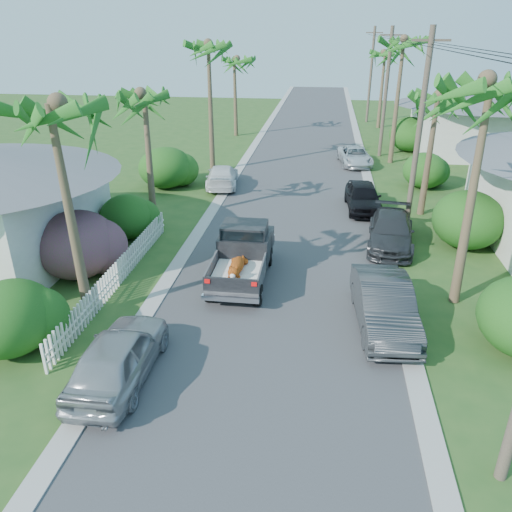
# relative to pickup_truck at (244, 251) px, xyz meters

# --- Properties ---
(ground) EXTENTS (120.00, 120.00, 0.00)m
(ground) POSITION_rel_pickup_truck_xyz_m (1.46, -6.85, -1.01)
(ground) COLOR #284E1D
(ground) RESTS_ON ground
(road) EXTENTS (8.00, 100.00, 0.02)m
(road) POSITION_rel_pickup_truck_xyz_m (1.46, 18.15, -1.00)
(road) COLOR #38383A
(road) RESTS_ON ground
(curb_left) EXTENTS (0.60, 100.00, 0.06)m
(curb_left) POSITION_rel_pickup_truck_xyz_m (-2.84, 18.15, -0.98)
(curb_left) COLOR #A5A39E
(curb_left) RESTS_ON ground
(curb_right) EXTENTS (0.60, 100.00, 0.06)m
(curb_right) POSITION_rel_pickup_truck_xyz_m (5.76, 18.15, -0.98)
(curb_right) COLOR #A5A39E
(curb_right) RESTS_ON ground
(pickup_truck) EXTENTS (1.98, 5.12, 2.06)m
(pickup_truck) POSITION_rel_pickup_truck_xyz_m (0.00, 0.00, 0.00)
(pickup_truck) COLOR black
(pickup_truck) RESTS_ON ground
(parked_car_rn) EXTENTS (2.01, 4.85, 1.56)m
(parked_car_rn) POSITION_rel_pickup_truck_xyz_m (5.06, -3.04, -0.23)
(parked_car_rn) COLOR #2C2F31
(parked_car_rn) RESTS_ON ground
(parked_car_rm) EXTENTS (2.43, 4.90, 1.37)m
(parked_car_rm) POSITION_rel_pickup_truck_xyz_m (6.00, 3.73, -0.33)
(parked_car_rm) COLOR #2A2C2F
(parked_car_rm) RESTS_ON ground
(parked_car_rf) EXTENTS (1.97, 4.33, 1.44)m
(parked_car_rf) POSITION_rel_pickup_truck_xyz_m (5.06, 8.45, -0.29)
(parked_car_rf) COLOR black
(parked_car_rf) RESTS_ON ground
(parked_car_rd) EXTENTS (2.58, 4.61, 1.22)m
(parked_car_rd) POSITION_rel_pickup_truck_xyz_m (5.06, 18.12, -0.40)
(parked_car_rd) COLOR silver
(parked_car_rd) RESTS_ON ground
(parked_car_ln) EXTENTS (1.79, 4.41, 1.50)m
(parked_car_ln) POSITION_rel_pickup_truck_xyz_m (-2.38, -6.77, -0.26)
(parked_car_ln) COLOR #A0A3A7
(parked_car_ln) RESTS_ON ground
(parked_car_lf) EXTENTS (2.37, 4.63, 1.29)m
(parked_car_lf) POSITION_rel_pickup_truck_xyz_m (-3.18, 11.68, -0.37)
(parked_car_lf) COLOR white
(parked_car_lf) RESTS_ON ground
(palm_l_a) EXTENTS (4.40, 4.40, 8.20)m
(palm_l_a) POSITION_rel_pickup_truck_xyz_m (-4.74, -3.85, 5.92)
(palm_l_a) COLOR brown
(palm_l_a) RESTS_ON ground
(palm_l_b) EXTENTS (4.40, 4.40, 7.40)m
(palm_l_b) POSITION_rel_pickup_truck_xyz_m (-5.34, 5.15, 5.14)
(palm_l_b) COLOR brown
(palm_l_b) RESTS_ON ground
(palm_l_c) EXTENTS (4.40, 4.40, 9.20)m
(palm_l_c) POSITION_rel_pickup_truck_xyz_m (-4.54, 15.15, 6.90)
(palm_l_c) COLOR brown
(palm_l_c) RESTS_ON ground
(palm_l_d) EXTENTS (4.40, 4.40, 7.70)m
(palm_l_d) POSITION_rel_pickup_truck_xyz_m (-5.04, 27.15, 5.43)
(palm_l_d) COLOR brown
(palm_l_d) RESTS_ON ground
(palm_r_a) EXTENTS (4.40, 4.40, 8.70)m
(palm_r_a) POSITION_rel_pickup_truck_xyz_m (7.76, -0.85, 6.41)
(palm_r_a) COLOR brown
(palm_r_a) RESTS_ON ground
(palm_r_b) EXTENTS (4.40, 4.40, 7.20)m
(palm_r_b) POSITION_rel_pickup_truck_xyz_m (8.06, 8.15, 4.94)
(palm_r_b) COLOR brown
(palm_r_b) RESTS_ON ground
(palm_r_c) EXTENTS (4.40, 4.40, 9.40)m
(palm_r_c) POSITION_rel_pickup_truck_xyz_m (7.66, 19.15, 7.10)
(palm_r_c) COLOR brown
(palm_r_c) RESTS_ON ground
(palm_r_d) EXTENTS (4.40, 4.40, 8.00)m
(palm_r_d) POSITION_rel_pickup_truck_xyz_m (7.96, 33.15, 5.73)
(palm_r_d) COLOR brown
(palm_r_d) RESTS_ON ground
(shrub_l_a) EXTENTS (2.60, 2.86, 2.20)m
(shrub_l_a) POSITION_rel_pickup_truck_xyz_m (-6.04, -5.85, 0.09)
(shrub_l_a) COLOR #1A4814
(shrub_l_a) RESTS_ON ground
(shrub_l_b) EXTENTS (3.00, 3.30, 2.60)m
(shrub_l_b) POSITION_rel_pickup_truck_xyz_m (-6.34, -0.85, 0.29)
(shrub_l_b) COLOR #A11762
(shrub_l_b) RESTS_ON ground
(shrub_l_c) EXTENTS (2.40, 2.64, 2.00)m
(shrub_l_c) POSITION_rel_pickup_truck_xyz_m (-5.94, 3.15, -0.01)
(shrub_l_c) COLOR #1A4814
(shrub_l_c) RESTS_ON ground
(shrub_l_d) EXTENTS (3.20, 3.52, 2.40)m
(shrub_l_d) POSITION_rel_pickup_truck_xyz_m (-6.54, 11.15, 0.19)
(shrub_l_d) COLOR #1A4814
(shrub_l_d) RESTS_ON ground
(shrub_r_b) EXTENTS (3.00, 3.30, 2.50)m
(shrub_r_b) POSITION_rel_pickup_truck_xyz_m (9.26, 4.15, 0.24)
(shrub_r_b) COLOR #1A4814
(shrub_r_b) RESTS_ON ground
(shrub_r_c) EXTENTS (2.60, 2.86, 2.10)m
(shrub_r_c) POSITION_rel_pickup_truck_xyz_m (8.96, 13.15, 0.04)
(shrub_r_c) COLOR #1A4814
(shrub_r_c) RESTS_ON ground
(shrub_r_d) EXTENTS (3.20, 3.52, 2.60)m
(shrub_r_d) POSITION_rel_pickup_truck_xyz_m (9.46, 23.15, 0.29)
(shrub_r_d) COLOR #1A4814
(shrub_r_d) RESTS_ON ground
(picket_fence) EXTENTS (0.10, 11.00, 1.00)m
(picket_fence) POSITION_rel_pickup_truck_xyz_m (-4.54, -1.35, -0.51)
(picket_fence) COLOR white
(picket_fence) RESTS_ON ground
(house_right_far) EXTENTS (9.00, 8.00, 4.60)m
(house_right_far) POSITION_rel_pickup_truck_xyz_m (14.46, 23.15, 1.11)
(house_right_far) COLOR silver
(house_right_far) RESTS_ON ground
(utility_pole_b) EXTENTS (1.60, 0.26, 9.00)m
(utility_pole_b) POSITION_rel_pickup_truck_xyz_m (7.06, 6.15, 3.59)
(utility_pole_b) COLOR brown
(utility_pole_b) RESTS_ON ground
(utility_pole_c) EXTENTS (1.60, 0.26, 9.00)m
(utility_pole_c) POSITION_rel_pickup_truck_xyz_m (7.06, 21.15, 3.59)
(utility_pole_c) COLOR brown
(utility_pole_c) RESTS_ON ground
(utility_pole_d) EXTENTS (1.60, 0.26, 9.00)m
(utility_pole_d) POSITION_rel_pickup_truck_xyz_m (7.06, 36.15, 3.59)
(utility_pole_d) COLOR brown
(utility_pole_d) RESTS_ON ground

